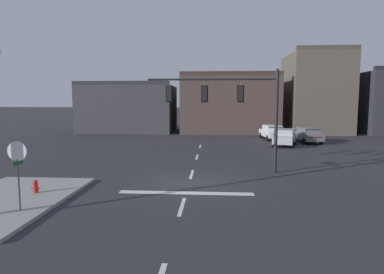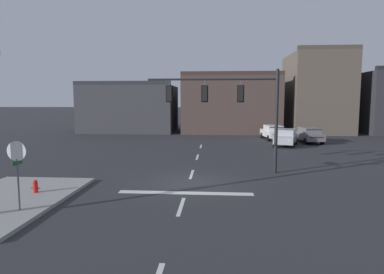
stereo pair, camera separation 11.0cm
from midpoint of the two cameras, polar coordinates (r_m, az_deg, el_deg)
ground_plane at (r=17.74m, az=-0.67°, el=-7.89°), size 400.00×400.00×0.00m
sidewalk_near_corner at (r=16.51m, az=-29.94°, el=-9.57°), size 5.00×8.00×0.15m
stop_bar_paint at (r=15.82m, az=-1.24°, el=-9.65°), size 6.40×0.50×0.01m
lane_centreline at (r=19.68m, az=-0.21°, el=-6.46°), size 0.16×26.40×0.01m
signal_mast_near_side at (r=19.93m, az=6.88°, el=6.09°), size 7.81×0.36×6.23m
stop_sign at (r=14.18m, az=-28.17°, el=-3.41°), size 0.76×0.64×2.83m
car_lot_nearside at (r=38.05m, az=13.58°, el=0.87°), size 2.31×4.60×1.61m
car_lot_middle at (r=33.08m, az=15.71°, el=0.01°), size 3.09×4.74×1.61m
car_lot_farside at (r=36.21m, az=19.31°, el=0.42°), size 2.25×4.58×1.61m
fire_hydrant at (r=16.90m, az=-25.62°, el=-8.10°), size 0.40×0.30×0.75m
building_row at (r=49.63m, az=21.36°, el=5.87°), size 56.17×13.98×11.03m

